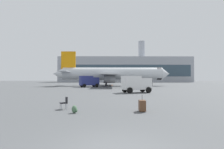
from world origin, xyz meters
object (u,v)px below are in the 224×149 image
cargo_van (136,83)px  safety_cone_near (137,84)px  airplane_at_gate (112,74)px  gate_chair (65,102)px  fuel_truck (137,80)px  traveller_backpack (75,109)px  rolling_suitcase (142,105)px  service_truck (89,81)px  safety_cone_mid (112,85)px

cargo_van → safety_cone_near: 33.31m
airplane_at_gate → gate_chair: airplane_at_gate is taller
fuel_truck → gate_chair: size_ratio=7.18×
traveller_backpack → gate_chair: 1.82m
rolling_suitcase → safety_cone_near: bearing=81.8°
service_truck → gate_chair: bearing=-86.5°
service_truck → safety_cone_near: bearing=43.4°
service_truck → airplane_at_gate: bearing=54.3°
cargo_van → gate_chair: bearing=-115.2°
airplane_at_gate → fuel_truck: 7.83m
safety_cone_mid → gate_chair: (-3.98, -45.87, 0.20)m
gate_chair → fuel_truck: bearing=75.0°
rolling_suitcase → gate_chair: (-5.35, 0.98, 0.11)m
traveller_backpack → service_truck: bearing=95.0°
service_truck → safety_cone_near: size_ratio=7.13×
service_truck → gate_chair: (2.14, -34.66, -1.11)m
fuel_truck → safety_cone_near: (0.91, 5.36, -1.41)m
airplane_at_gate → safety_cone_near: 10.57m
gate_chair → safety_cone_mid: bearing=85.0°
fuel_truck → safety_cone_near: fuel_truck is taller
airplane_at_gate → traveller_backpack: (-2.93, -44.60, -3.42)m
fuel_truck → gate_chair: fuel_truck is taller
rolling_suitcase → cargo_van: bearing=83.2°
cargo_van → service_truck: bearing=116.3°
service_truck → cargo_van: service_truck is taller
safety_cone_near → safety_cone_mid: size_ratio=1.22×
airplane_at_gate → gate_chair: (-3.92, -43.09, -3.16)m
fuel_truck → safety_cone_mid: 8.18m
traveller_backpack → fuel_truck: bearing=76.7°
airplane_at_gate → safety_cone_mid: (0.06, 2.77, -3.36)m
airplane_at_gate → rolling_suitcase: 44.22m
traveller_backpack → safety_cone_mid: bearing=86.4°
safety_cone_near → gate_chair: (-12.43, -48.42, 0.13)m
safety_cone_mid → safety_cone_near: bearing=16.8°
cargo_van → safety_cone_mid: 30.55m
service_truck → safety_cone_mid: (6.12, 11.20, -1.31)m
safety_cone_near → safety_cone_mid: safety_cone_near is taller
service_truck → safety_cone_mid: bearing=61.3°
safety_cone_near → safety_cone_mid: 8.82m
safety_cone_mid → gate_chair: 46.04m
safety_cone_near → rolling_suitcase: size_ratio=0.67×
gate_chair → cargo_van: bearing=64.8°
airplane_at_gate → cargo_van: size_ratio=7.45×
service_truck → cargo_van: bearing=-63.7°
airplane_at_gate → rolling_suitcase: airplane_at_gate is taller
cargo_van → safety_cone_mid: (-3.33, 30.34, -1.15)m
safety_cone_near → traveller_backpack: safety_cone_near is taller
cargo_van → safety_cone_mid: size_ratio=7.90×
airplane_at_gate → traveller_backpack: airplane_at_gate is taller
rolling_suitcase → gate_chair: bearing=169.6°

